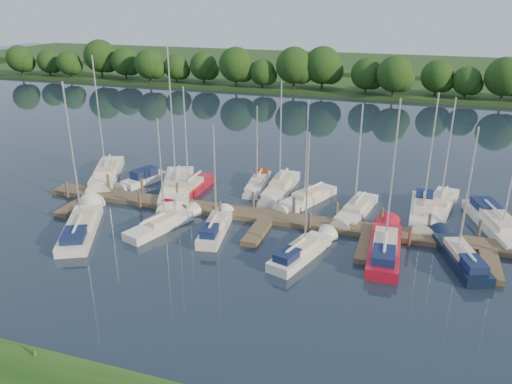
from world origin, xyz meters
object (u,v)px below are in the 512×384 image
(sailboat_n_0, at_px, (107,175))
(sailboat_n_5, at_px, (280,189))
(sailboat_s_2, at_px, (215,229))
(motorboat, at_px, (143,180))
(dock, at_px, (266,220))

(sailboat_n_0, xyz_separation_m, sailboat_n_5, (17.11, 1.76, 0.01))
(sailboat_n_5, relative_size, sailboat_s_2, 1.21)
(sailboat_n_5, distance_m, sailboat_s_2, 10.00)
(sailboat_n_0, bearing_deg, motorboat, 151.87)
(dock, xyz_separation_m, sailboat_n_5, (-0.71, 6.76, 0.09))
(sailboat_n_0, xyz_separation_m, sailboat_s_2, (14.76, -7.96, 0.06))
(sailboat_n_5, bearing_deg, sailboat_s_2, 75.98)
(dock, relative_size, sailboat_n_5, 3.84)
(sailboat_n_5, bearing_deg, dock, 95.55)
(sailboat_n_0, xyz_separation_m, motorboat, (4.19, -0.22, 0.07))
(motorboat, height_order, sailboat_n_5, sailboat_n_5)
(sailboat_s_2, bearing_deg, sailboat_n_0, 142.29)
(dock, bearing_deg, sailboat_n_0, 164.32)
(dock, xyz_separation_m, sailboat_n_0, (-17.82, 5.00, 0.08))
(motorboat, relative_size, sailboat_n_5, 0.51)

